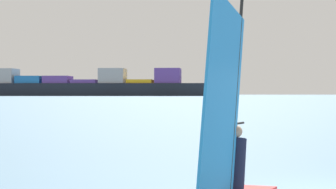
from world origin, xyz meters
name	(u,v)px	position (x,y,z in m)	size (l,w,h in m)	color
windsurfer	(232,144)	(-2.54, -2.17, 1.05)	(1.36, 3.66, 4.15)	red
cargo_ship	(49,84)	(-144.78, 514.20, 8.04)	(219.88, 35.16, 36.26)	black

